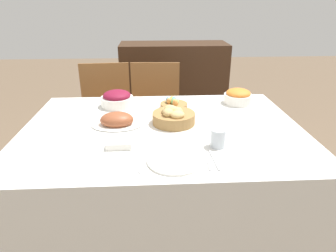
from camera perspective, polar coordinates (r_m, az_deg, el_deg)
ground_plane at (r=2.08m, az=-0.92°, el=-19.08°), size 12.00×12.00×0.00m
dining_table at (r=1.85m, az=-0.99°, el=-10.65°), size 1.55×1.12×0.74m
chair_far_center at (r=2.60m, az=-2.47°, el=2.70°), size 0.44×0.44×0.89m
chair_far_left at (r=2.63m, az=-11.68°, el=2.46°), size 0.45×0.45×0.89m
sideboard at (r=3.39m, az=1.07°, el=7.50°), size 1.14×0.44×0.95m
bread_basket at (r=1.70m, az=1.02°, el=1.81°), size 0.24×0.24×0.11m
egg_basket at (r=1.94m, az=1.06°, el=4.13°), size 0.17×0.17×0.08m
ham_platter at (r=1.70m, az=-9.70°, el=1.00°), size 0.29×0.20×0.09m
beet_salad_bowl at (r=2.00m, az=-9.69°, el=5.11°), size 0.21×0.21×0.11m
carrot_bowl at (r=2.08m, az=13.21°, el=5.48°), size 0.19×0.19×0.10m
dinner_plate at (r=1.32m, az=1.26°, el=-6.64°), size 0.24×0.24×0.01m
fork at (r=1.32m, az=-5.16°, el=-6.89°), size 0.02×0.17×0.00m
knife at (r=1.34m, az=7.57°, el=-6.50°), size 0.02×0.17×0.00m
spoon at (r=1.35m, az=8.83°, el=-6.44°), size 0.02×0.17×0.00m
drinking_cup at (r=1.45m, az=9.53°, el=-2.30°), size 0.07×0.07×0.09m
butter_dish at (r=1.46m, az=-9.31°, el=-3.49°), size 0.12×0.07×0.03m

